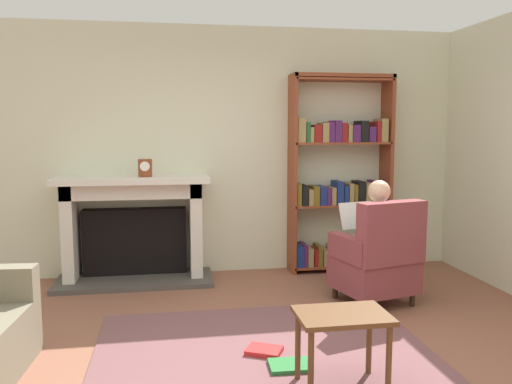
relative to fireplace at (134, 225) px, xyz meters
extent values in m
plane|color=brown|center=(1.01, -2.30, -0.59)|extent=(14.00, 14.00, 0.00)
cube|color=beige|center=(1.01, 0.25, 0.76)|extent=(5.60, 0.10, 2.70)
cube|color=brown|center=(1.01, -2.00, -0.58)|extent=(2.40, 1.80, 0.01)
cube|color=#4C4742|center=(0.00, -0.12, -0.56)|extent=(1.60, 0.64, 0.05)
cube|color=black|center=(0.00, 0.10, -0.19)|extent=(1.08, 0.20, 0.70)
cube|color=silver|center=(-0.64, -0.02, -0.06)|extent=(0.12, 0.44, 1.05)
cube|color=silver|center=(0.64, -0.02, -0.06)|extent=(0.12, 0.44, 1.05)
cube|color=silver|center=(0.00, -0.02, 0.38)|extent=(1.40, 0.44, 0.16)
cube|color=silver|center=(0.00, -0.08, 0.49)|extent=(1.56, 0.56, 0.06)
cylinder|color=brown|center=(0.13, -0.10, 0.61)|extent=(0.14, 0.14, 0.18)
cylinder|color=white|center=(0.13, -0.17, 0.63)|extent=(0.10, 0.01, 0.10)
cube|color=brown|center=(1.71, 0.04, 0.51)|extent=(0.04, 0.32, 2.18)
cube|color=brown|center=(2.80, 0.04, 0.51)|extent=(0.04, 0.32, 2.18)
cube|color=brown|center=(2.26, 0.04, 1.58)|extent=(1.13, 0.32, 0.04)
cube|color=brown|center=(2.26, 0.04, -0.53)|extent=(1.09, 0.32, 0.02)
cube|color=navy|center=(1.78, 0.03, -0.39)|extent=(0.08, 0.26, 0.24)
cube|color=#4C1E59|center=(1.85, 0.03, -0.39)|extent=(0.04, 0.26, 0.24)
cube|color=#997F4C|center=(1.90, 0.03, -0.41)|extent=(0.06, 0.26, 0.20)
cube|color=maroon|center=(1.96, 0.03, -0.42)|extent=(0.04, 0.26, 0.19)
cube|color=brown|center=(2.01, 0.03, -0.40)|extent=(0.05, 0.26, 0.23)
cube|color=#997F4C|center=(2.09, 0.03, -0.43)|extent=(0.09, 0.26, 0.17)
cube|color=#997F4C|center=(2.17, 0.03, -0.41)|extent=(0.06, 0.26, 0.21)
cube|color=brown|center=(2.24, 0.03, -0.39)|extent=(0.08, 0.26, 0.25)
cube|color=#997F4C|center=(2.32, 0.03, -0.39)|extent=(0.06, 0.26, 0.24)
cube|color=#1E592D|center=(2.38, 0.03, -0.42)|extent=(0.05, 0.26, 0.19)
cube|color=navy|center=(2.43, 0.03, -0.40)|extent=(0.04, 0.26, 0.23)
cube|color=#997F4C|center=(2.49, 0.03, -0.40)|extent=(0.06, 0.26, 0.23)
cube|color=maroon|center=(2.56, 0.03, -0.42)|extent=(0.07, 0.26, 0.18)
cube|color=brown|center=(2.65, 0.03, -0.43)|extent=(0.09, 0.26, 0.17)
cube|color=#4C1E59|center=(2.74, 0.03, -0.40)|extent=(0.08, 0.26, 0.23)
cube|color=brown|center=(2.26, 0.04, 0.16)|extent=(1.09, 0.32, 0.02)
cube|color=brown|center=(1.76, 0.03, 0.30)|extent=(0.05, 0.26, 0.24)
cube|color=black|center=(1.83, 0.03, 0.28)|extent=(0.07, 0.26, 0.22)
cube|color=#997F4C|center=(1.89, 0.03, 0.26)|extent=(0.05, 0.26, 0.17)
cube|color=brown|center=(1.96, 0.03, 0.28)|extent=(0.07, 0.26, 0.21)
cube|color=navy|center=(2.03, 0.03, 0.28)|extent=(0.07, 0.26, 0.20)
cube|color=#4C1E59|center=(2.10, 0.03, 0.27)|extent=(0.05, 0.26, 0.19)
cube|color=#997F4C|center=(2.15, 0.03, 0.27)|extent=(0.05, 0.26, 0.19)
cube|color=navy|center=(2.23, 0.03, 0.30)|extent=(0.07, 0.26, 0.26)
cube|color=navy|center=(2.30, 0.03, 0.28)|extent=(0.05, 0.26, 0.20)
cube|color=#997F4C|center=(2.36, 0.03, 0.29)|extent=(0.05, 0.26, 0.23)
cube|color=brown|center=(2.41, 0.03, 0.29)|extent=(0.04, 0.26, 0.22)
cube|color=black|center=(2.47, 0.03, 0.30)|extent=(0.08, 0.26, 0.25)
cube|color=#997F4C|center=(2.57, 0.03, 0.29)|extent=(0.09, 0.26, 0.23)
cube|color=#4C1E59|center=(2.65, 0.03, 0.30)|extent=(0.06, 0.26, 0.25)
cube|color=#4C1E59|center=(2.71, 0.03, 0.28)|extent=(0.04, 0.26, 0.20)
cube|color=#4C1E59|center=(2.78, 0.03, 0.27)|extent=(0.09, 0.26, 0.18)
cube|color=brown|center=(2.26, 0.04, 0.85)|extent=(1.09, 0.32, 0.02)
cube|color=#997F4C|center=(1.78, 0.03, 0.99)|extent=(0.09, 0.26, 0.26)
cube|color=#1E592D|center=(1.85, 0.03, 0.97)|extent=(0.04, 0.26, 0.22)
cube|color=#997F4C|center=(1.90, 0.03, 0.95)|extent=(0.04, 0.26, 0.16)
cube|color=maroon|center=(1.96, 0.03, 0.96)|extent=(0.08, 0.26, 0.19)
cube|color=#997F4C|center=(2.05, 0.03, 0.97)|extent=(0.07, 0.26, 0.21)
cube|color=#4C1E59|center=(2.12, 0.03, 0.97)|extent=(0.06, 0.26, 0.22)
cube|color=#4C1E59|center=(2.19, 0.03, 0.98)|extent=(0.08, 0.26, 0.24)
cube|color=maroon|center=(2.26, 0.03, 0.97)|extent=(0.06, 0.26, 0.21)
cube|color=#997F4C|center=(2.32, 0.03, 0.96)|extent=(0.05, 0.26, 0.19)
cube|color=#4C1E59|center=(2.40, 0.03, 0.96)|extent=(0.09, 0.26, 0.19)
cube|color=black|center=(2.49, 0.03, 0.98)|extent=(0.09, 0.26, 0.23)
cube|color=#4C1E59|center=(2.58, 0.03, 0.95)|extent=(0.08, 0.26, 0.17)
cube|color=maroon|center=(2.65, 0.03, 0.98)|extent=(0.05, 0.26, 0.23)
cube|color=#997F4C|center=(2.72, 0.03, 0.99)|extent=(0.08, 0.26, 0.26)
cube|color=brown|center=(2.26, 0.04, 1.54)|extent=(1.09, 0.32, 0.02)
cylinder|color=#331E14|center=(2.40, -0.80, -0.53)|extent=(0.05, 0.05, 0.12)
cylinder|color=#331E14|center=(1.90, -0.93, -0.53)|extent=(0.05, 0.05, 0.12)
cylinder|color=#331E14|center=(2.52, -1.27, -0.53)|extent=(0.05, 0.05, 0.12)
cylinder|color=#331E14|center=(2.02, -1.40, -0.53)|extent=(0.05, 0.05, 0.12)
cube|color=brown|center=(2.21, -1.10, -0.32)|extent=(0.77, 0.74, 0.30)
cube|color=brown|center=(2.27, -1.33, 0.11)|extent=(0.66, 0.32, 0.55)
cube|color=brown|center=(2.47, -1.03, -0.06)|extent=(0.25, 0.55, 0.22)
cube|color=brown|center=(1.95, -1.17, -0.06)|extent=(0.25, 0.55, 0.22)
cube|color=silver|center=(2.22, -1.15, 0.08)|extent=(0.36, 0.27, 0.50)
sphere|color=#D8AD8C|center=(2.22, -1.15, 0.45)|extent=(0.20, 0.20, 0.20)
cube|color=#191E3F|center=(2.25, -0.93, -0.12)|extent=(0.22, 0.42, 0.12)
cube|color=#191E3F|center=(2.10, -0.97, -0.12)|extent=(0.22, 0.42, 0.12)
cylinder|color=#191E3F|center=(2.20, -0.75, -0.38)|extent=(0.10, 0.10, 0.42)
cylinder|color=#191E3F|center=(2.05, -0.79, -0.38)|extent=(0.10, 0.10, 0.42)
cube|color=white|center=(2.14, -0.83, 0.18)|extent=(0.38, 0.19, 0.25)
cube|color=brown|center=(1.39, -2.61, -0.11)|extent=(0.56, 0.39, 0.03)
cylinder|color=brown|center=(1.16, -2.77, -0.36)|extent=(0.04, 0.04, 0.46)
cylinder|color=brown|center=(1.63, -2.77, -0.36)|extent=(0.04, 0.04, 0.46)
cylinder|color=brown|center=(1.16, -2.46, -0.36)|extent=(0.04, 0.04, 0.46)
cylinder|color=brown|center=(1.63, -2.46, -0.36)|extent=(0.04, 0.04, 0.46)
cube|color=red|center=(1.01, -2.05, -0.56)|extent=(0.30, 0.27, 0.04)
cube|color=#267233|center=(1.14, -2.30, -0.56)|extent=(0.29, 0.22, 0.03)
camera|label=1|loc=(0.37, -5.54, 1.01)|focal=36.65mm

